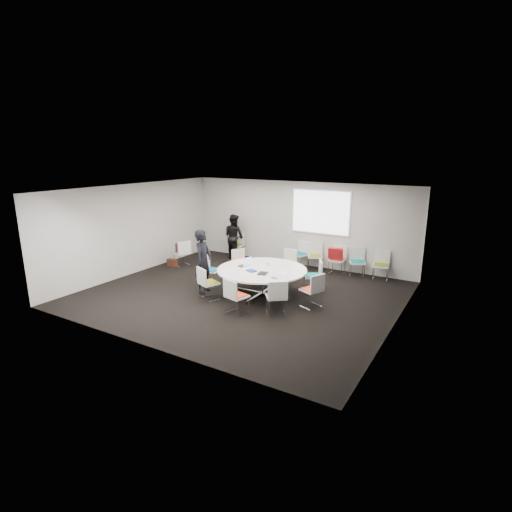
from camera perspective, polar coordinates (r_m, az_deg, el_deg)
The scene contains 31 objects.
room_shell at distance 10.45m, azimuth -1.62°, elevation 1.72°, with size 8.08×7.08×2.88m.
conference_table at distance 10.63m, azimuth 0.84°, elevation -2.75°, with size 2.38×2.38×0.73m.
projection_screen at distance 13.10m, azimuth 9.19°, elevation 6.20°, with size 1.90×0.03×1.35m, color white.
chair_ring_a at distance 10.00m, azimuth 7.93°, elevation -5.75°, with size 0.59×0.60×0.88m.
chair_ring_b at distance 11.09m, azimuth 8.14°, elevation -3.68°, with size 0.62×0.62×0.88m.
chair_ring_c at distance 12.17m, azimuth 4.45°, elevation -1.92°, with size 0.49×0.48×0.88m.
chair_ring_d at distance 12.13m, azimuth -2.04°, elevation -1.93°, with size 0.60×0.61×0.88m.
chair_ring_e at distance 11.57m, azimuth -6.42°, elevation -2.85°, with size 0.48×0.49×0.88m.
chair_ring_f at distance 10.48m, azimuth -6.78°, elevation -4.74°, with size 0.60×0.59×0.88m.
chair_ring_g at distance 9.52m, azimuth -2.80°, elevation -6.71°, with size 0.56×0.55×0.88m.
chair_ring_h at distance 9.48m, azimuth 2.92°, elevation -6.80°, with size 0.64×0.64×0.88m.
chair_back_a at distance 13.34m, azimuth 6.25°, elevation -0.46°, with size 0.56×0.55×0.88m.
chair_back_b at distance 13.15m, azimuth 8.43°, elevation -0.76°, with size 0.60×0.59×0.88m.
chair_back_c at distance 12.85m, azimuth 11.52°, elevation -1.26°, with size 0.47×0.46×0.88m.
chair_back_d at distance 12.71m, azimuth 14.23°, elevation -1.60°, with size 0.60×0.59×0.88m.
chair_back_e at distance 12.55m, azimuth 17.35°, elevation -2.04°, with size 0.52×0.51×0.88m.
chair_spare_left at distance 13.68m, azimuth -10.48°, elevation -0.24°, with size 0.59×0.60×0.88m.
chair_person_back at distance 14.54m, azimuth -2.79°, elevation 0.88°, with size 0.54×0.53×0.88m.
person_main at distance 10.86m, azimuth -7.55°, elevation -0.78°, with size 0.64×0.42×1.74m, color black.
person_back at distance 14.29m, azimuth -3.17°, elevation 2.81°, with size 0.78×0.61×1.61m, color black.
laptop at distance 10.84m, azimuth -1.57°, elevation -1.38°, with size 0.36×0.23×0.03m, color #333338.
laptop_lid at distance 10.81m, azimuth -1.21°, elevation -0.78°, with size 0.30×0.02×0.22m, color silver.
notebook_black at distance 10.17m, azimuth 0.95°, elevation -2.50°, with size 0.22×0.30×0.02m, color black.
tablet_folio at distance 10.39m, azimuth -0.67°, elevation -2.11°, with size 0.26×0.20×0.03m, color navy.
papers_right at distance 10.46m, azimuth 4.61°, elevation -2.09°, with size 0.30×0.21×0.00m, color white.
papers_front at distance 10.22m, azimuth 4.06°, elevation -2.49°, with size 0.30×0.21×0.00m, color white.
cup at distance 10.88m, azimuth 1.76°, elevation -1.16°, with size 0.08×0.08×0.09m, color white.
phone at distance 9.83m, azimuth 2.60°, elevation -3.15°, with size 0.14×0.07×0.01m, color black.
maroon_bag at distance 13.61m, azimuth -10.58°, elevation 1.17°, with size 0.40×0.14×0.28m, color #4E1432.
brown_bag at distance 13.71m, azimuth -11.88°, elevation -0.95°, with size 0.36×0.16×0.24m, color #411F14.
red_jacket at distance 12.54m, azimuth 11.28°, elevation 0.36°, with size 0.44×0.10×0.35m, color maroon.
Camera 1 is at (5.54, -8.60, 3.75)m, focal length 28.00 mm.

